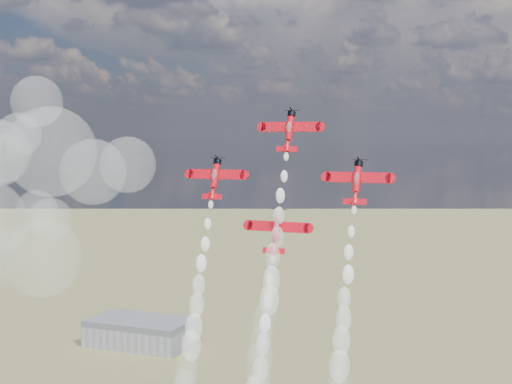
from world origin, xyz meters
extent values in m
cube|color=gray|center=(-120.00, 180.00, 5.00)|extent=(50.00, 28.00, 10.00)
cube|color=#595B60|center=(-120.00, 180.00, 11.50)|extent=(50.00, 28.00, 3.00)
cylinder|color=red|center=(12.55, 21.37, 105.10)|extent=(1.48, 3.34, 5.66)
cylinder|color=black|center=(12.55, 22.43, 107.86)|extent=(1.69, 1.96, 1.59)
cube|color=red|center=(12.55, 21.83, 105.26)|extent=(12.89, 0.97, 2.06)
cube|color=white|center=(9.07, 21.95, 105.21)|extent=(5.07, 0.24, 0.55)
cube|color=white|center=(16.04, 21.95, 105.21)|extent=(5.07, 0.24, 0.55)
cube|color=red|center=(12.55, 19.53, 100.71)|extent=(4.65, 0.53, 1.13)
cube|color=red|center=(12.55, 18.71, 100.80)|extent=(0.15, 2.17, 1.92)
ellipsoid|color=silver|center=(12.55, 20.79, 105.20)|extent=(1.16, 1.90, 2.82)
cone|color=red|center=(12.55, 19.93, 101.46)|extent=(1.48, 2.36, 3.09)
cylinder|color=red|center=(-2.75, 17.55, 95.08)|extent=(1.48, 3.34, 5.66)
cylinder|color=black|center=(-2.75, 18.61, 97.85)|extent=(1.69, 1.96, 1.59)
cube|color=red|center=(-2.75, 18.01, 95.25)|extent=(12.89, 0.97, 2.06)
cube|color=white|center=(-6.24, 18.13, 95.20)|extent=(5.07, 0.24, 0.55)
cube|color=white|center=(0.73, 18.13, 95.20)|extent=(5.07, 0.24, 0.55)
cube|color=red|center=(-2.75, 15.71, 90.70)|extent=(4.65, 0.53, 1.13)
cube|color=red|center=(-2.75, 14.89, 90.78)|extent=(0.15, 2.17, 1.92)
ellipsoid|color=silver|center=(-2.75, 16.97, 95.19)|extent=(1.16, 1.90, 2.82)
cone|color=red|center=(-2.75, 16.11, 91.45)|extent=(1.48, 2.36, 3.09)
cylinder|color=red|center=(27.86, 17.55, 95.08)|extent=(1.48, 3.34, 5.66)
cylinder|color=black|center=(27.86, 18.61, 97.85)|extent=(1.69, 1.96, 1.59)
cube|color=red|center=(27.86, 18.01, 95.25)|extent=(12.89, 0.97, 2.06)
cube|color=white|center=(24.38, 18.13, 95.20)|extent=(5.07, 0.24, 0.55)
cube|color=white|center=(31.35, 18.13, 95.20)|extent=(5.07, 0.24, 0.55)
cube|color=red|center=(27.86, 15.71, 90.70)|extent=(4.65, 0.53, 1.13)
cube|color=red|center=(27.86, 14.89, 90.78)|extent=(0.15, 2.17, 1.92)
ellipsoid|color=silver|center=(27.86, 16.97, 95.19)|extent=(1.16, 1.90, 2.82)
cone|color=red|center=(27.86, 16.11, 91.45)|extent=(1.48, 2.36, 3.09)
cylinder|color=red|center=(12.55, 13.73, 85.07)|extent=(1.48, 3.34, 5.66)
cylinder|color=black|center=(12.55, 14.78, 87.84)|extent=(1.69, 1.96, 1.59)
cube|color=red|center=(12.55, 14.19, 85.24)|extent=(12.89, 0.97, 2.06)
cube|color=white|center=(9.07, 14.31, 85.19)|extent=(5.07, 0.24, 0.55)
cube|color=white|center=(16.04, 14.31, 85.19)|extent=(5.07, 0.24, 0.55)
cube|color=red|center=(12.55, 11.89, 80.69)|extent=(4.65, 0.53, 1.13)
cube|color=red|center=(12.55, 11.07, 80.77)|extent=(0.15, 2.17, 1.92)
ellipsoid|color=silver|center=(12.55, 13.15, 85.18)|extent=(1.16, 1.90, 2.82)
cone|color=red|center=(12.55, 12.29, 81.44)|extent=(1.48, 2.36, 3.09)
sphere|color=white|center=(12.62, 18.96, 99.14)|extent=(1.02, 1.02, 1.01)
sphere|color=white|center=(12.68, 17.59, 95.18)|extent=(1.40, 1.40, 1.40)
sphere|color=white|center=(12.45, 15.93, 91.35)|extent=(1.78, 1.78, 1.78)
sphere|color=white|center=(12.71, 14.32, 87.38)|extent=(2.16, 2.16, 2.16)
sphere|color=white|center=(12.75, 13.35, 83.23)|extent=(2.55, 2.55, 2.55)
sphere|color=white|center=(12.44, 11.64, 79.67)|extent=(2.93, 2.93, 2.93)
sphere|color=white|center=(12.74, 10.19, 75.16)|extent=(3.32, 3.32, 3.31)
sphere|color=white|center=(12.75, 9.03, 71.48)|extent=(3.70, 3.70, 3.70)
sphere|color=white|center=(12.14, 7.38, 67.70)|extent=(4.08, 4.08, 4.08)
sphere|color=white|center=(12.21, 5.69, 63.35)|extent=(4.46, 4.46, 4.46)
sphere|color=white|center=(12.60, 4.02, 60.34)|extent=(4.85, 4.85, 4.85)
sphere|color=white|center=(-2.73, 15.16, 89.04)|extent=(1.01, 1.02, 1.01)
sphere|color=white|center=(-2.81, 13.79, 85.18)|extent=(1.40, 1.40, 1.40)
sphere|color=white|center=(-2.58, 12.12, 81.19)|extent=(1.78, 1.78, 1.78)
sphere|color=white|center=(-2.96, 10.96, 77.31)|extent=(2.17, 2.16, 2.16)
sphere|color=white|center=(-2.68, 9.16, 73.29)|extent=(2.55, 2.55, 2.55)
sphere|color=white|center=(-2.65, 8.09, 69.21)|extent=(2.93, 2.93, 2.93)
sphere|color=white|center=(-2.54, 6.54, 65.20)|extent=(3.31, 3.32, 3.31)
sphere|color=white|center=(-2.36, 5.06, 61.85)|extent=(3.70, 3.70, 3.70)
sphere|color=white|center=(-2.63, 3.66, 57.30)|extent=(4.08, 4.08, 4.08)
sphere|color=white|center=(27.88, 15.23, 89.07)|extent=(1.02, 1.02, 1.01)
sphere|color=white|center=(27.74, 13.68, 85.05)|extent=(1.40, 1.40, 1.40)
sphere|color=white|center=(27.67, 12.23, 81.28)|extent=(1.78, 1.78, 1.78)
sphere|color=white|center=(28.06, 10.50, 77.34)|extent=(2.16, 2.16, 2.16)
sphere|color=white|center=(27.60, 9.39, 73.04)|extent=(2.55, 2.55, 2.55)
sphere|color=white|center=(27.99, 7.68, 69.48)|extent=(2.93, 2.93, 2.93)
sphere|color=white|center=(28.06, 5.90, 65.87)|extent=(3.31, 3.31, 3.31)
sphere|color=white|center=(28.01, 4.94, 61.44)|extent=(3.70, 3.70, 3.70)
sphere|color=white|center=(12.48, 11.44, 79.05)|extent=(1.02, 1.02, 1.01)
sphere|color=white|center=(12.40, 9.99, 75.26)|extent=(1.40, 1.40, 1.40)
sphere|color=white|center=(12.57, 8.56, 71.24)|extent=(1.78, 1.78, 1.78)
sphere|color=white|center=(12.73, 6.67, 67.41)|extent=(2.16, 2.16, 2.16)
sphere|color=white|center=(12.78, 5.48, 63.59)|extent=(2.55, 2.55, 2.55)
sphere|color=white|center=(12.71, 4.23, 59.16)|extent=(2.93, 2.93, 2.93)
sphere|color=white|center=(-72.56, 31.74, 97.42)|extent=(13.36, 13.36, 13.36)
sphere|color=white|center=(-46.06, 18.95, 99.63)|extent=(21.40, 21.40, 21.40)
sphere|color=white|center=(-53.50, 27.80, 82.19)|extent=(10.99, 10.99, 10.99)
sphere|color=white|center=(-63.92, 35.33, 83.48)|extent=(10.82, 10.82, 10.82)
sphere|color=white|center=(-54.72, 25.83, 72.73)|extent=(20.05, 20.05, 20.05)
sphere|color=white|center=(-69.79, 36.23, 103.67)|extent=(11.78, 11.78, 11.78)
sphere|color=white|center=(-33.86, 33.01, 96.21)|extent=(13.97, 13.97, 13.97)
sphere|color=white|center=(-44.63, 33.79, 94.19)|extent=(16.88, 16.88, 16.88)
sphere|color=white|center=(-49.56, 18.66, 111.41)|extent=(12.02, 12.02, 12.02)
camera|label=1|loc=(61.05, -118.93, 103.58)|focal=50.00mm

